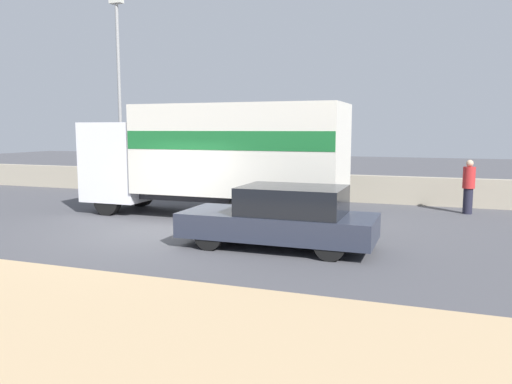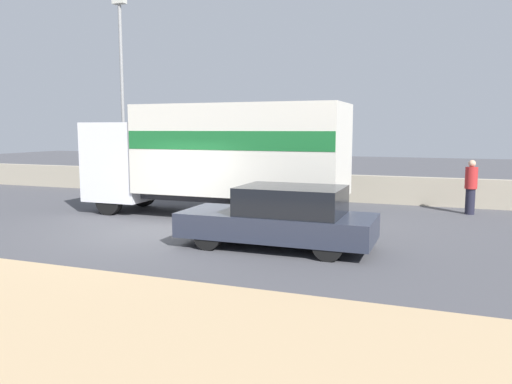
# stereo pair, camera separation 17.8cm
# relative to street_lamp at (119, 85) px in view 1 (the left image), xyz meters

# --- Properties ---
(ground_plane) EXTENTS (80.00, 80.00, 0.00)m
(ground_plane) POSITION_rel_street_lamp_xyz_m (5.76, -6.57, -4.61)
(ground_plane) COLOR #47474C
(stone_wall_backdrop) EXTENTS (60.00, 0.35, 1.03)m
(stone_wall_backdrop) POSITION_rel_street_lamp_xyz_m (5.76, 1.11, -4.09)
(stone_wall_backdrop) COLOR #A39984
(stone_wall_backdrop) RESTS_ON ground_plane
(street_lamp) EXTENTS (0.56, 0.28, 8.09)m
(street_lamp) POSITION_rel_street_lamp_xyz_m (0.00, 0.00, 0.00)
(street_lamp) COLOR gray
(street_lamp) RESTS_ON ground_plane
(box_truck) EXTENTS (8.47, 2.47, 3.53)m
(box_truck) POSITION_rel_street_lamp_xyz_m (6.11, -3.65, -2.58)
(box_truck) COLOR silver
(box_truck) RESTS_ON ground_plane
(car_hatchback) EXTENTS (4.54, 1.80, 1.46)m
(car_hatchback) POSITION_rel_street_lamp_xyz_m (9.29, -7.02, -3.88)
(car_hatchback) COLOR #282D3D
(car_hatchback) RESTS_ON ground_plane
(pedestrian) EXTENTS (0.39, 0.39, 1.78)m
(pedestrian) POSITION_rel_street_lamp_xyz_m (13.65, -0.38, -3.69)
(pedestrian) COLOR #1E1E2D
(pedestrian) RESTS_ON ground_plane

